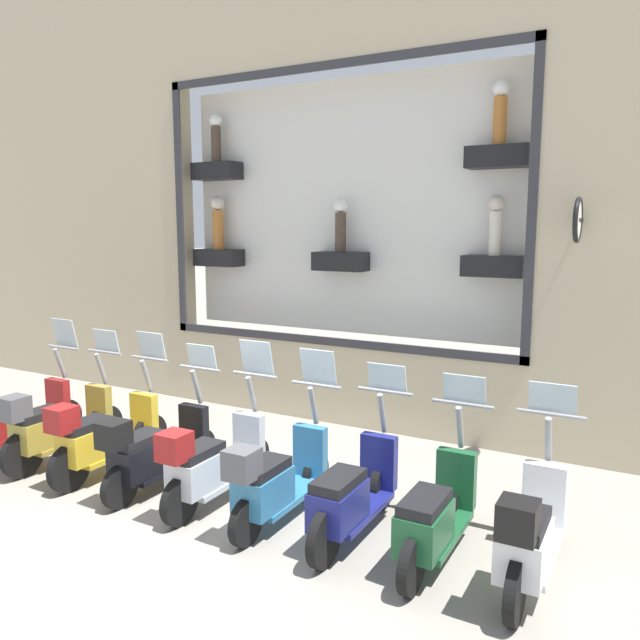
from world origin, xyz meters
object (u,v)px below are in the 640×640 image
at_px(scooter_green_1, 435,517).
at_px(scooter_navy_2, 352,496).
at_px(scooter_teal_3, 275,479).
at_px(scooter_olive_7, 55,427).
at_px(scooter_red_8, 18,419).
at_px(scooter_yellow_6, 102,437).
at_px(scooter_silver_4, 211,463).
at_px(scooter_black_5, 153,451).
at_px(scooter_white_0, 529,536).

relative_size(scooter_green_1, scooter_navy_2, 1.00).
xyz_separation_m(scooter_green_1, scooter_teal_3, (-0.06, 1.63, 0.04)).
distance_m(scooter_green_1, scooter_navy_2, 0.81).
relative_size(scooter_olive_7, scooter_red_8, 1.00).
xyz_separation_m(scooter_green_1, scooter_yellow_6, (-0.05, 4.06, 0.06)).
distance_m(scooter_silver_4, scooter_black_5, 0.81).
bearing_deg(scooter_red_8, scooter_white_0, -90.56).
bearing_deg(scooter_navy_2, scooter_yellow_6, 90.98).
distance_m(scooter_navy_2, scooter_yellow_6, 3.25).
relative_size(scooter_white_0, scooter_silver_4, 1.00).
xyz_separation_m(scooter_teal_3, scooter_silver_4, (0.01, 0.81, 0.01)).
bearing_deg(scooter_white_0, scooter_yellow_6, 89.94).
height_order(scooter_navy_2, scooter_black_5, scooter_navy_2).
relative_size(scooter_teal_3, scooter_black_5, 1.00).
height_order(scooter_black_5, scooter_red_8, scooter_red_8).
distance_m(scooter_teal_3, scooter_yellow_6, 2.44).
xyz_separation_m(scooter_white_0, scooter_yellow_6, (0.00, 4.88, 0.01)).
relative_size(scooter_white_0, scooter_teal_3, 1.01).
distance_m(scooter_silver_4, scooter_red_8, 3.25).
relative_size(scooter_teal_3, scooter_red_8, 0.99).
xyz_separation_m(scooter_navy_2, scooter_black_5, (-0.07, 2.44, 0.02)).
bearing_deg(scooter_green_1, scooter_navy_2, 89.72).
relative_size(scooter_silver_4, scooter_black_5, 1.00).
height_order(scooter_teal_3, scooter_olive_7, scooter_teal_3).
bearing_deg(scooter_black_5, scooter_white_0, -89.87).
relative_size(scooter_green_1, scooter_olive_7, 0.99).
xyz_separation_m(scooter_yellow_6, scooter_red_8, (0.06, 1.63, -0.04)).
xyz_separation_m(scooter_teal_3, scooter_black_5, (-0.00, 1.63, -0.00)).
height_order(scooter_silver_4, scooter_red_8, scooter_red_8).
relative_size(scooter_navy_2, scooter_yellow_6, 1.00).
distance_m(scooter_green_1, scooter_olive_7, 4.88).
height_order(scooter_navy_2, scooter_teal_3, scooter_teal_3).
relative_size(scooter_white_0, scooter_green_1, 1.00).
distance_m(scooter_teal_3, scooter_silver_4, 0.81).
height_order(scooter_green_1, scooter_silver_4, scooter_silver_4).
distance_m(scooter_green_1, scooter_teal_3, 1.63).
distance_m(scooter_navy_2, scooter_teal_3, 0.82).
bearing_deg(scooter_green_1, scooter_teal_3, 92.26).
bearing_deg(scooter_green_1, scooter_red_8, 89.93).
bearing_deg(scooter_red_8, scooter_navy_2, -90.03).
relative_size(scooter_navy_2, scooter_black_5, 1.01).
height_order(scooter_navy_2, scooter_olive_7, scooter_olive_7).
height_order(scooter_white_0, scooter_olive_7, scooter_olive_7).
height_order(scooter_navy_2, scooter_red_8, scooter_red_8).
relative_size(scooter_silver_4, scooter_olive_7, 0.99).
distance_m(scooter_white_0, scooter_teal_3, 2.44).
bearing_deg(scooter_olive_7, scooter_teal_3, -90.23).
height_order(scooter_green_1, scooter_red_8, scooter_red_8).
distance_m(scooter_white_0, scooter_red_8, 6.50).
bearing_deg(scooter_red_8, scooter_teal_3, -91.00).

